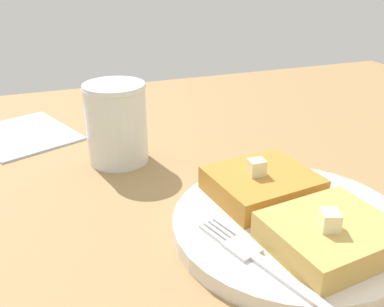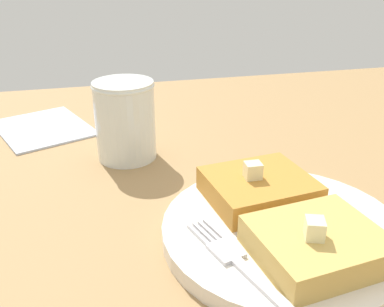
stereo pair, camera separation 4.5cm
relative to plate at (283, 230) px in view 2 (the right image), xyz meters
The scene contains 9 objects.
table_surface 7.37cm from the plate, 55.22° to the right, with size 101.43×101.43×2.63cm, color #9E7A4D.
plate is the anchor object (origin of this frame).
toast_slice_left 5.12cm from the plate, behind, with size 8.58×9.81×2.43cm, color tan.
toast_slice_middle 5.12cm from the plate, ahead, with size 8.58×9.81×2.43cm, color #BB7E30.
butter_pat_primary 6.59cm from the plate, behind, with size 1.57×1.42×1.57cm, color beige.
butter_pat_secondary 6.28cm from the plate, 15.36° to the left, with size 1.57×1.42×1.57cm, color beige.
fork 7.45cm from the plate, 131.10° to the left, with size 15.70×6.16×0.36cm.
syrup_jar 24.26cm from the plate, 30.03° to the left, with size 7.58×7.58×9.86cm.
napkin 40.62cm from the plate, 34.96° to the left, with size 14.63×11.79×0.30cm, color silver.
Camera 2 is at (-33.33, 21.30, 26.28)cm, focal length 40.00 mm.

